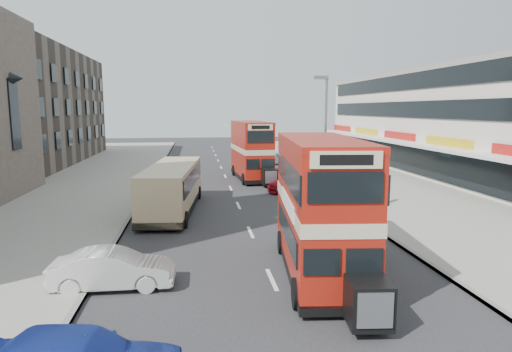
{
  "coord_description": "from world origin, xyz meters",
  "views": [
    {
      "loc": [
        -2.53,
        -12.42,
        5.85
      ],
      "look_at": [
        0.2,
        7.48,
        2.81
      ],
      "focal_mm": 31.12,
      "sensor_mm": 36.0,
      "label": 1
    }
  ],
  "objects_px": {
    "car_left_front": "(113,269)",
    "car_right_c": "(272,158)",
    "coach": "(172,186)",
    "car_right_b": "(299,176)",
    "car_right_a": "(301,183)",
    "bus_second": "(251,150)",
    "cyclist": "(288,175)",
    "pedestrian_near": "(382,190)",
    "street_lamp": "(325,124)",
    "bus_main": "(320,206)",
    "pedestrian_far": "(304,159)"
  },
  "relations": [
    {
      "from": "car_right_b",
      "to": "cyclist",
      "type": "height_order",
      "value": "cyclist"
    },
    {
      "from": "car_left_front",
      "to": "car_right_b",
      "type": "bearing_deg",
      "value": -28.09
    },
    {
      "from": "car_right_a",
      "to": "bus_second",
      "type": "bearing_deg",
      "value": -157.0
    },
    {
      "from": "street_lamp",
      "to": "car_left_front",
      "type": "bearing_deg",
      "value": -126.43
    },
    {
      "from": "bus_second",
      "to": "car_right_c",
      "type": "height_order",
      "value": "bus_second"
    },
    {
      "from": "pedestrian_near",
      "to": "cyclist",
      "type": "xyz_separation_m",
      "value": [
        -3.96,
        8.97,
        -0.35
      ]
    },
    {
      "from": "car_right_c",
      "to": "cyclist",
      "type": "bearing_deg",
      "value": -0.96
    },
    {
      "from": "car_left_front",
      "to": "bus_main",
      "type": "bearing_deg",
      "value": -86.81
    },
    {
      "from": "bus_main",
      "to": "cyclist",
      "type": "distance_m",
      "value": 19.77
    },
    {
      "from": "bus_second",
      "to": "car_right_c",
      "type": "bearing_deg",
      "value": -113.51
    },
    {
      "from": "coach",
      "to": "car_right_c",
      "type": "height_order",
      "value": "coach"
    },
    {
      "from": "street_lamp",
      "to": "pedestrian_far",
      "type": "height_order",
      "value": "street_lamp"
    },
    {
      "from": "street_lamp",
      "to": "car_right_c",
      "type": "xyz_separation_m",
      "value": [
        -1.04,
        15.58,
        -4.12
      ]
    },
    {
      "from": "coach",
      "to": "cyclist",
      "type": "xyz_separation_m",
      "value": [
        8.57,
        8.86,
        -0.83
      ]
    },
    {
      "from": "car_right_c",
      "to": "car_right_b",
      "type": "bearing_deg",
      "value": 3.2
    },
    {
      "from": "bus_main",
      "to": "car_right_b",
      "type": "xyz_separation_m",
      "value": [
        3.8,
        19.3,
        -1.93
      ]
    },
    {
      "from": "bus_main",
      "to": "car_right_c",
      "type": "relative_size",
      "value": 2.24
    },
    {
      "from": "coach",
      "to": "pedestrian_far",
      "type": "distance_m",
      "value": 20.41
    },
    {
      "from": "coach",
      "to": "car_right_c",
      "type": "bearing_deg",
      "value": 71.64
    },
    {
      "from": "car_left_front",
      "to": "car_right_c",
      "type": "height_order",
      "value": "car_right_c"
    },
    {
      "from": "car_right_a",
      "to": "cyclist",
      "type": "bearing_deg",
      "value": -178.7
    },
    {
      "from": "street_lamp",
      "to": "car_right_a",
      "type": "height_order",
      "value": "street_lamp"
    },
    {
      "from": "bus_second",
      "to": "car_right_a",
      "type": "xyz_separation_m",
      "value": [
        2.69,
        -6.38,
        -1.77
      ]
    },
    {
      "from": "bus_second",
      "to": "car_right_b",
      "type": "xyz_separation_m",
      "value": [
        3.47,
        -2.48,
        -1.9
      ]
    },
    {
      "from": "car_right_c",
      "to": "coach",
      "type": "bearing_deg",
      "value": -21.49
    },
    {
      "from": "car_right_b",
      "to": "pedestrian_far",
      "type": "distance_m",
      "value": 8.31
    },
    {
      "from": "car_right_b",
      "to": "coach",
      "type": "bearing_deg",
      "value": -54.38
    },
    {
      "from": "bus_second",
      "to": "car_right_b",
      "type": "height_order",
      "value": "bus_second"
    },
    {
      "from": "bus_second",
      "to": "coach",
      "type": "distance_m",
      "value": 12.7
    },
    {
      "from": "street_lamp",
      "to": "car_left_front",
      "type": "xyz_separation_m",
      "value": [
        -11.81,
        -16.0,
        -4.13
      ]
    },
    {
      "from": "car_right_c",
      "to": "pedestrian_near",
      "type": "distance_m",
      "value": 21.04
    },
    {
      "from": "coach",
      "to": "car_left_front",
      "type": "relative_size",
      "value": 2.42
    },
    {
      "from": "bus_second",
      "to": "cyclist",
      "type": "distance_m",
      "value": 3.93
    },
    {
      "from": "car_left_front",
      "to": "cyclist",
      "type": "relative_size",
      "value": 2.06
    },
    {
      "from": "car_right_a",
      "to": "pedestrian_far",
      "type": "height_order",
      "value": "pedestrian_far"
    },
    {
      "from": "car_right_a",
      "to": "coach",
      "type": "bearing_deg",
      "value": -60.9
    },
    {
      "from": "car_right_a",
      "to": "car_right_b",
      "type": "bearing_deg",
      "value": 168.82
    },
    {
      "from": "street_lamp",
      "to": "coach",
      "type": "distance_m",
      "value": 12.05
    },
    {
      "from": "bus_second",
      "to": "car_right_c",
      "type": "distance_m",
      "value": 10.26
    },
    {
      "from": "coach",
      "to": "car_left_front",
      "type": "height_order",
      "value": "coach"
    },
    {
      "from": "bus_main",
      "to": "car_right_b",
      "type": "distance_m",
      "value": 19.76
    },
    {
      "from": "pedestrian_far",
      "to": "car_left_front",
      "type": "bearing_deg",
      "value": -130.7
    },
    {
      "from": "street_lamp",
      "to": "car_right_c",
      "type": "height_order",
      "value": "street_lamp"
    },
    {
      "from": "bus_main",
      "to": "street_lamp",
      "type": "bearing_deg",
      "value": -101.01
    },
    {
      "from": "bus_second",
      "to": "car_left_front",
      "type": "height_order",
      "value": "bus_second"
    },
    {
      "from": "bus_main",
      "to": "pedestrian_near",
      "type": "relative_size",
      "value": 5.17
    },
    {
      "from": "bus_main",
      "to": "bus_second",
      "type": "bearing_deg",
      "value": -84.99
    },
    {
      "from": "bus_main",
      "to": "bus_second",
      "type": "height_order",
      "value": "bus_main"
    },
    {
      "from": "street_lamp",
      "to": "car_left_front",
      "type": "height_order",
      "value": "street_lamp"
    },
    {
      "from": "coach",
      "to": "cyclist",
      "type": "distance_m",
      "value": 12.35
    }
  ]
}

